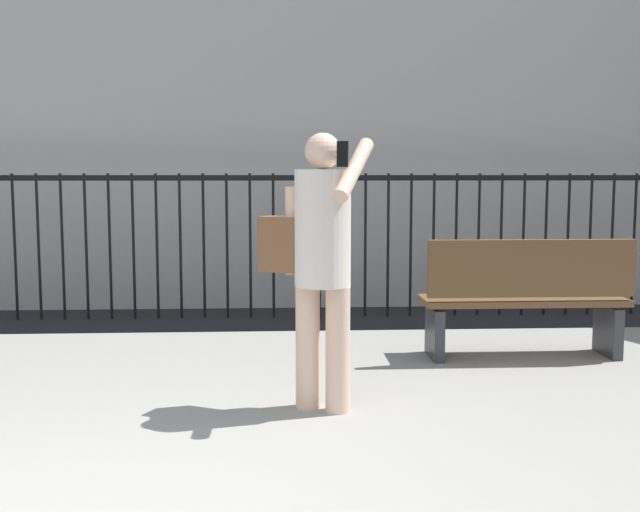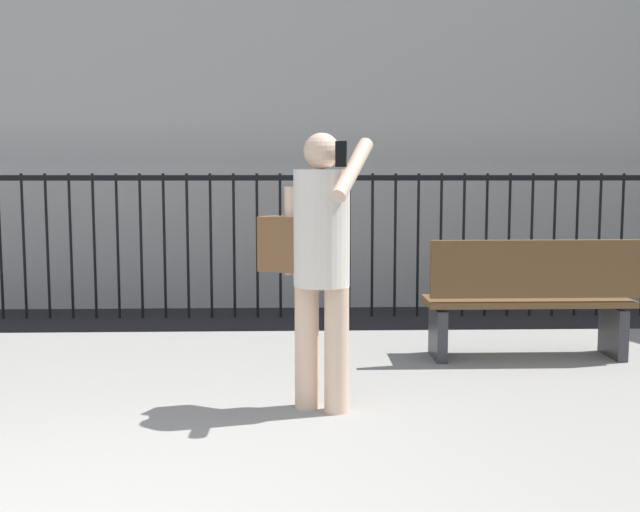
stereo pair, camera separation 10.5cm
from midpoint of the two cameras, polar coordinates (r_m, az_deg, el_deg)
sidewalk at (r=5.17m, az=-13.21°, el=-11.24°), size 28.00×4.40×0.15m
iron_fence at (r=8.61m, az=-8.56°, el=2.19°), size 12.03×0.04×1.60m
pedestrian_on_phone at (r=4.68m, az=0.47°, el=0.37°), size 0.72×0.58×1.69m
street_bench at (r=6.24m, az=15.67°, el=-2.88°), size 1.60×0.45×0.95m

